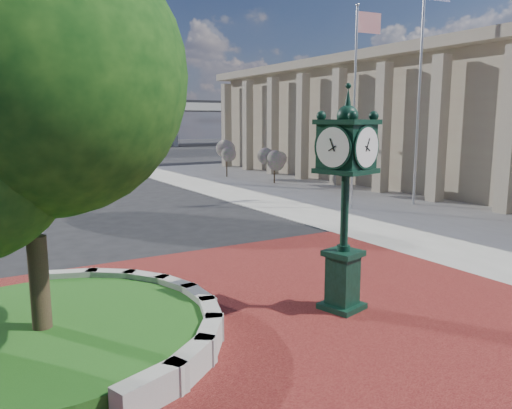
% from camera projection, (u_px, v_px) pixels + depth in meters
% --- Properties ---
extents(ground, '(200.00, 200.00, 0.00)m').
position_uv_depth(ground, '(267.00, 300.00, 12.03)').
color(ground, black).
rests_on(ground, ground).
extents(plaza, '(12.00, 12.00, 0.04)m').
position_uv_depth(plaza, '(290.00, 312.00, 11.17)').
color(plaza, maroon).
rests_on(plaza, ground).
extents(sidewalk, '(20.00, 50.00, 0.04)m').
position_uv_depth(sidewalk, '(411.00, 196.00, 28.55)').
color(sidewalk, '#9E9B93').
rests_on(sidewalk, ground).
extents(planter_wall, '(2.96, 6.77, 0.54)m').
position_uv_depth(planter_wall, '(159.00, 311.00, 10.62)').
color(planter_wall, '#9E9B93').
rests_on(planter_wall, ground).
extents(grass_bed, '(6.10, 6.10, 0.40)m').
position_uv_depth(grass_bed, '(43.00, 337.00, 9.48)').
color(grass_bed, '#1B4714').
rests_on(grass_bed, ground).
extents(civic_building, '(17.35, 44.00, 8.60)m').
position_uv_depth(civic_building, '(471.00, 120.00, 33.36)').
color(civic_building, tan).
rests_on(civic_building, ground).
extents(overpass, '(90.00, 12.00, 7.50)m').
position_uv_depth(overpass, '(3.00, 104.00, 70.20)').
color(overpass, '#9E9B93').
rests_on(overpass, ground).
extents(tree_planter, '(5.20, 5.20, 6.33)m').
position_uv_depth(tree_planter, '(29.00, 151.00, 8.89)').
color(tree_planter, '#38281C').
rests_on(tree_planter, ground).
extents(tree_street, '(4.40, 4.40, 5.45)m').
position_uv_depth(tree_street, '(7.00, 142.00, 24.74)').
color(tree_street, '#38281C').
rests_on(tree_street, ground).
extents(post_clock, '(1.23, 1.23, 4.97)m').
position_uv_depth(post_clock, '(345.00, 192.00, 10.92)').
color(post_clock, black).
rests_on(post_clock, ground).
extents(parked_car, '(2.18, 5.08, 1.71)m').
position_uv_depth(parked_car, '(56.00, 159.00, 44.65)').
color(parked_car, '#4E0B1A').
rests_on(parked_car, ground).
extents(flagpole_a, '(1.50, 0.17, 9.59)m').
position_uv_depth(flagpole_a, '(354.00, 107.00, 23.59)').
color(flagpole_a, silver).
rests_on(flagpole_a, ground).
extents(flagpole_b, '(1.81, 0.24, 11.59)m').
position_uv_depth(flagpole_b, '(420.00, 86.00, 24.61)').
color(flagpole_b, silver).
rests_on(flagpole_b, ground).
extents(street_lamp_near, '(1.89, 0.70, 8.60)m').
position_uv_depth(street_lamp_near, '(136.00, 110.00, 37.07)').
color(street_lamp_near, slate).
rests_on(street_lamp_near, ground).
extents(street_lamp_far, '(2.15, 0.92, 9.93)m').
position_uv_depth(street_lamp_far, '(0.00, 103.00, 43.74)').
color(street_lamp_far, slate).
rests_on(street_lamp_far, ground).
extents(shrub_near, '(1.20, 1.20, 2.20)m').
position_uv_depth(shrub_near, '(347.00, 167.00, 29.10)').
color(shrub_near, '#38281C').
rests_on(shrub_near, ground).
extents(shrub_mid, '(1.20, 1.20, 2.20)m').
position_uv_depth(shrub_mid, '(274.00, 161.00, 33.93)').
color(shrub_mid, '#38281C').
rests_on(shrub_mid, ground).
extents(shrub_far, '(1.20, 1.20, 2.20)m').
position_uv_depth(shrub_far, '(227.00, 156.00, 37.90)').
color(shrub_far, '#38281C').
rests_on(shrub_far, ground).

